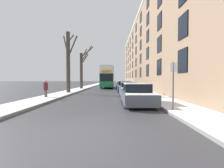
% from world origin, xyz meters
% --- Properties ---
extents(ground_plane, '(320.00, 320.00, 0.00)m').
position_xyz_m(ground_plane, '(0.00, 0.00, 0.00)').
color(ground_plane, '#38383D').
extents(sidewalk_left, '(2.23, 130.00, 0.16)m').
position_xyz_m(sidewalk_left, '(-4.72, 53.00, 0.08)').
color(sidewalk_left, slate).
rests_on(sidewalk_left, ground).
extents(sidewalk_right, '(2.23, 130.00, 0.16)m').
position_xyz_m(sidewalk_right, '(4.72, 53.00, 0.08)').
color(sidewalk_right, slate).
rests_on(sidewalk_right, ground).
extents(terrace_facade_right, '(9.10, 54.31, 14.92)m').
position_xyz_m(terrace_facade_right, '(10.33, 27.32, 7.46)').
color(terrace_facade_right, '#8C7056').
rests_on(terrace_facade_right, ground).
extents(bare_tree_left_0, '(2.60, 3.37, 7.49)m').
position_xyz_m(bare_tree_left_0, '(-4.36, 13.29, 3.92)').
color(bare_tree_left_0, '#423A30').
rests_on(bare_tree_left_0, ground).
extents(bare_tree_left_1, '(2.34, 1.80, 7.53)m').
position_xyz_m(bare_tree_left_1, '(-4.44, 21.59, 3.64)').
color(bare_tree_left_1, '#423A30').
rests_on(bare_tree_left_1, ground).
extents(double_decker_bus, '(2.51, 11.10, 4.25)m').
position_xyz_m(double_decker_bus, '(-0.19, 27.10, 2.41)').
color(double_decker_bus, '#1E7A47').
rests_on(double_decker_bus, ground).
extents(parked_car_0, '(1.89, 4.23, 1.41)m').
position_xyz_m(parked_car_0, '(2.51, 5.44, 0.66)').
color(parked_car_0, '#474C56').
rests_on(parked_car_0, ground).
extents(parked_car_1, '(1.72, 3.93, 1.44)m').
position_xyz_m(parked_car_1, '(2.51, 10.47, 0.67)').
color(parked_car_1, slate).
rests_on(parked_car_1, ground).
extents(parked_car_2, '(1.89, 3.96, 1.54)m').
position_xyz_m(parked_car_2, '(2.51, 15.71, 0.70)').
color(parked_car_2, navy).
rests_on(parked_car_2, ground).
extents(parked_car_3, '(1.82, 4.02, 1.33)m').
position_xyz_m(parked_car_3, '(2.51, 21.55, 0.62)').
color(parked_car_3, navy).
rests_on(parked_car_3, ground).
extents(pedestrian_left_sidewalk, '(0.35, 0.35, 1.63)m').
position_xyz_m(pedestrian_left_sidewalk, '(-4.90, 8.46, 0.89)').
color(pedestrian_left_sidewalk, '#4C4742').
rests_on(pedestrian_left_sidewalk, ground).
extents(street_sign_post, '(0.32, 0.07, 2.51)m').
position_xyz_m(street_sign_post, '(3.90, 2.93, 1.44)').
color(street_sign_post, '#4C4F54').
rests_on(street_sign_post, ground).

